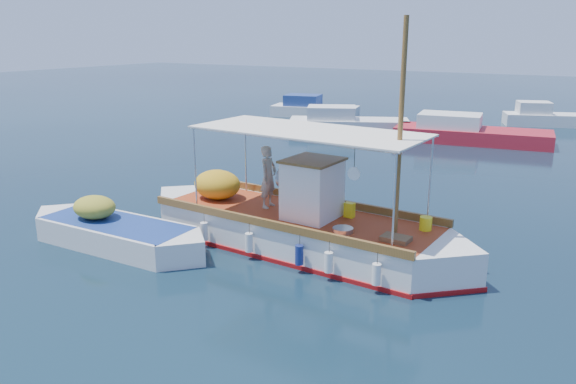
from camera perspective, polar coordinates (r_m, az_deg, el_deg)
The scene contains 7 objects.
ground at distance 15.87m, azimuth 1.41°, elevation -6.64°, with size 160.00×160.00×0.00m, color black.
fishing_caique at distance 16.48m, azimuth 0.60°, elevation -3.57°, with size 10.97×3.50×6.70m.
dinghy at distance 17.41m, azimuth -17.18°, elevation -4.12°, with size 6.59×1.93×1.61m.
bg_boat_nw at distance 36.31m, azimuth 5.82°, elevation 6.91°, with size 7.83×5.31×1.80m.
bg_boat_n at distance 34.09m, azimuth 17.73°, elevation 5.66°, with size 8.90×3.97×1.80m.
bg_boat_far_w at distance 42.93m, azimuth 2.50°, elevation 8.35°, with size 6.77×3.66×1.80m.
bg_boat_far_n at distance 42.29m, azimuth 24.41°, elevation 6.85°, with size 5.58×3.65×1.80m.
Camera 1 is at (7.09, -12.84, 6.06)m, focal length 35.00 mm.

